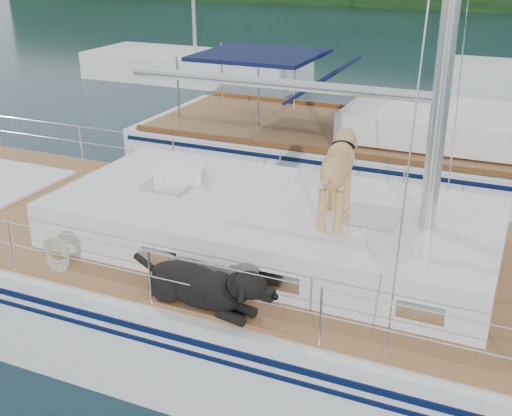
% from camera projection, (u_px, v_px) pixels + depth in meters
% --- Properties ---
extents(ground, '(120.00, 120.00, 0.00)m').
position_uv_depth(ground, '(216.00, 318.00, 8.57)').
color(ground, black).
rests_on(ground, ground).
extents(shore_bank, '(92.00, 1.00, 1.20)m').
position_uv_depth(shore_bank, '(502.00, 1.00, 47.35)').
color(shore_bank, '#595147').
rests_on(shore_bank, ground).
extents(main_sailboat, '(12.00, 3.83, 14.01)m').
position_uv_depth(main_sailboat, '(221.00, 275.00, 8.27)').
color(main_sailboat, white).
rests_on(main_sailboat, ground).
extents(neighbor_sailboat, '(11.00, 3.50, 13.30)m').
position_uv_depth(neighbor_sailboat, '(413.00, 162.00, 12.69)').
color(neighbor_sailboat, white).
rests_on(neighbor_sailboat, ground).
extents(bg_boat_west, '(8.00, 3.00, 11.65)m').
position_uv_depth(bg_boat_west, '(196.00, 68.00, 23.21)').
color(bg_boat_west, white).
rests_on(bg_boat_west, ground).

